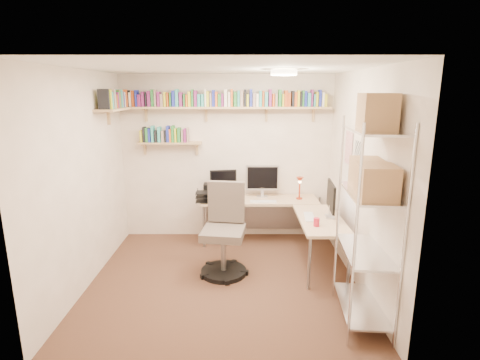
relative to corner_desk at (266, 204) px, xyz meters
name	(u,v)px	position (x,y,z in m)	size (l,w,h in m)	color
ground	(223,280)	(-0.58, -0.99, -0.67)	(3.20, 3.20, 0.00)	#44271D
room_shell	(222,155)	(-0.58, -0.99, 0.88)	(3.24, 3.04, 2.52)	beige
wall_shelves	(196,107)	(-1.01, 0.30, 1.36)	(3.12, 1.09, 0.80)	tan
corner_desk	(266,204)	(0.00, 0.00, 0.00)	(1.94, 1.76, 1.17)	#D1B788
office_chair	(224,236)	(-0.58, -0.77, -0.18)	(0.61, 0.61, 1.15)	black
wire_rack	(372,174)	(0.84, -1.81, 0.85)	(0.50, 0.91, 2.24)	silver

